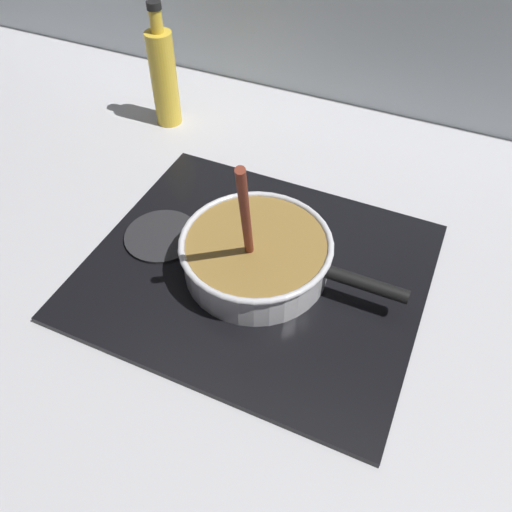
{
  "coord_description": "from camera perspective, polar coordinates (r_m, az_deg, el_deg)",
  "views": [
    {
      "loc": [
        0.35,
        -0.35,
        0.67
      ],
      "look_at": [
        0.11,
        0.18,
        0.04
      ],
      "focal_mm": 36.19,
      "sensor_mm": 36.0,
      "label": 1
    }
  ],
  "objects": [
    {
      "name": "cooking_pan",
      "position": [
        0.85,
        0.09,
        0.21
      ],
      "size": [
        0.38,
        0.25,
        0.28
      ],
      "color": "silver",
      "rests_on": "hob_plate"
    },
    {
      "name": "burner_ring",
      "position": [
        0.88,
        0.0,
        -1.22
      ],
      "size": [
        0.17,
        0.17,
        0.01
      ],
      "primitive_type": "torus",
      "color": "#592D0C",
      "rests_on": "hob_plate"
    },
    {
      "name": "hob_plate",
      "position": [
        0.89,
        0.0,
        -1.65
      ],
      "size": [
        0.56,
        0.48,
        0.01
      ],
      "primitive_type": "cube",
      "color": "black",
      "rests_on": "ground"
    },
    {
      "name": "spare_burner",
      "position": [
        0.95,
        -10.37,
        2.2
      ],
      "size": [
        0.13,
        0.13,
        0.01
      ],
      "primitive_type": "cylinder",
      "color": "#262628",
      "rests_on": "hob_plate"
    },
    {
      "name": "sauce_bottle",
      "position": [
        1.22,
        -10.17,
        18.97
      ],
      "size": [
        0.06,
        0.06,
        0.27
      ],
      "color": "gold",
      "rests_on": "ground"
    },
    {
      "name": "ground",
      "position": [
        0.85,
        -12.14,
        -8.91
      ],
      "size": [
        2.4,
        1.6,
        0.04
      ],
      "primitive_type": "cube",
      "color": "#B7B7BC"
    }
  ]
}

